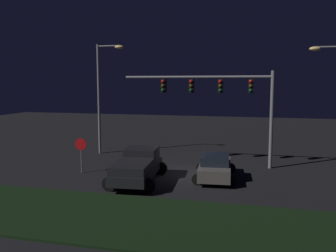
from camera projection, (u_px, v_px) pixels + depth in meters
ground_plane at (183, 173)px, 23.24m from camera, size 80.00×80.00×0.00m
grass_median at (140, 220)px, 15.20m from camera, size 22.71×5.72×0.10m
pickup_truck at (138, 165)px, 21.15m from camera, size 3.22×5.57×1.80m
car_sedan at (215, 167)px, 21.73m from camera, size 2.74×4.54×1.51m
traffic_signal_gantry at (221, 93)px, 24.81m from camera, size 10.32×0.56×6.50m
street_lamp_left at (103, 87)px, 29.09m from camera, size 2.26×0.44×8.71m
stop_sign at (81, 149)px, 23.11m from camera, size 0.76×0.08×2.23m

